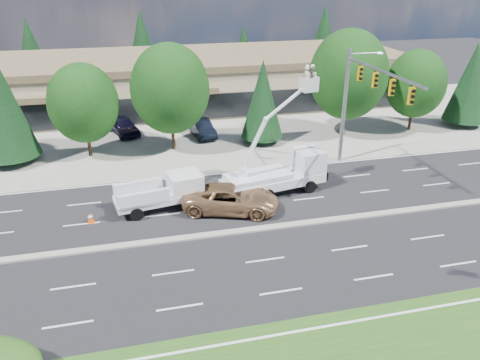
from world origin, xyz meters
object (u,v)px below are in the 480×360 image
object	(u,v)px
bucket_truck	(283,166)
minivan	(231,199)
utility_pickup	(165,195)
signal_mast	(359,94)

from	to	relation	value
bucket_truck	minivan	distance (m)	4.78
bucket_truck	minivan	bearing A→B (deg)	-164.23
utility_pickup	minivan	xyz separation A→B (m)	(4.11, -1.47, -0.03)
utility_pickup	minivan	world-z (taller)	utility_pickup
signal_mast	utility_pickup	world-z (taller)	signal_mast
bucket_truck	utility_pickup	bearing A→B (deg)	173.70
signal_mast	utility_pickup	distance (m)	15.83
bucket_truck	signal_mast	bearing A→B (deg)	8.72
signal_mast	bucket_truck	xyz separation A→B (m)	(-6.41, -2.20, -4.16)
signal_mast	minivan	distance (m)	12.54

